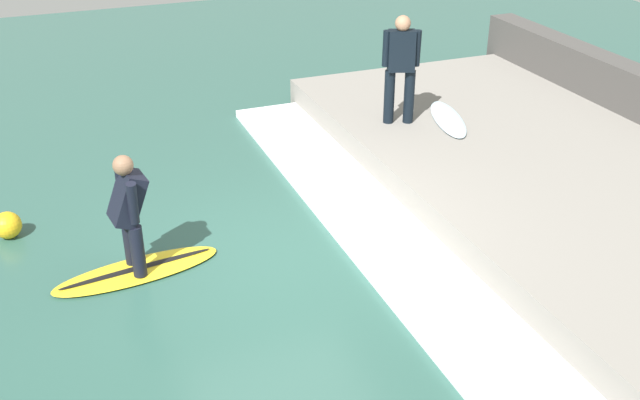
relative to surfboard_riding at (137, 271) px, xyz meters
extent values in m
plane|color=#2D564C|center=(1.72, -0.30, -0.03)|extent=(28.00, 28.00, 0.00)
cube|color=gray|center=(5.83, -0.30, 0.21)|extent=(4.40, 10.08, 0.48)
cube|color=white|center=(3.06, -0.30, 0.03)|extent=(1.13, 9.57, 0.12)
ellipsoid|color=yellow|center=(0.00, 0.00, 0.00)|extent=(2.08, 0.86, 0.06)
ellipsoid|color=black|center=(0.00, 0.00, 0.03)|extent=(1.85, 0.35, 0.01)
cylinder|color=black|center=(0.02, -0.15, 0.35)|extent=(0.16, 0.16, 0.65)
cylinder|color=black|center=(-0.02, 0.15, 0.35)|extent=(0.16, 0.16, 0.65)
cube|color=black|center=(0.00, 0.00, 0.98)|extent=(0.49, 0.45, 0.65)
sphere|color=#846047|center=(0.00, 0.00, 1.39)|extent=(0.23, 0.23, 0.23)
cylinder|color=black|center=(0.03, -0.22, 1.02)|extent=(0.11, 0.21, 0.55)
cylinder|color=black|center=(-0.03, 0.22, 1.02)|extent=(0.11, 0.21, 0.55)
cylinder|color=black|center=(4.67, 2.06, 0.88)|extent=(0.17, 0.17, 0.85)
cylinder|color=black|center=(4.38, 2.17, 0.88)|extent=(0.17, 0.17, 0.85)
cube|color=black|center=(4.53, 2.12, 1.62)|extent=(0.47, 0.40, 0.64)
sphere|color=#A87A5B|center=(4.53, 2.12, 2.04)|extent=(0.24, 0.24, 0.24)
cylinder|color=black|center=(4.74, 2.04, 1.65)|extent=(0.12, 0.13, 0.56)
cylinder|color=black|center=(4.31, 2.20, 1.65)|extent=(0.12, 0.13, 0.56)
ellipsoid|color=silver|center=(5.30, 1.88, 0.48)|extent=(0.90, 1.68, 0.06)
sphere|color=yellow|center=(-1.40, 1.45, 0.15)|extent=(0.35, 0.35, 0.35)
camera|label=1|loc=(-0.73, -7.79, 4.90)|focal=42.00mm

